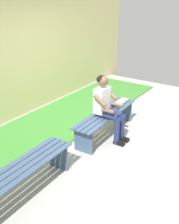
% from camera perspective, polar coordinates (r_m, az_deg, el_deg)
% --- Properties ---
extents(ground_plane, '(10.00, 7.00, 0.04)m').
position_cam_1_polar(ground_plane, '(4.58, 6.54, -13.69)').
color(ground_plane, '#9E9E99').
extents(grass_strip, '(9.00, 1.67, 0.03)m').
position_cam_1_polar(grass_strip, '(5.72, -13.25, -5.52)').
color(grass_strip, '#387A2D').
rests_on(grass_strip, ground).
extents(brick_wall, '(9.50, 0.24, 2.62)m').
position_cam_1_polar(brick_wall, '(6.41, -16.63, 9.77)').
color(brick_wall, '#D1C684').
rests_on(brick_wall, ground).
extents(bench_near, '(1.90, 0.50, 0.48)m').
position_cam_1_polar(bench_near, '(5.66, 3.34, -1.23)').
color(bench_near, '#384C6B').
rests_on(bench_near, ground).
extents(bench_far, '(1.91, 0.50, 0.48)m').
position_cam_1_polar(bench_far, '(4.13, -13.84, -12.32)').
color(bench_far, '#384C6B').
rests_on(bench_far, ground).
extents(person_seated, '(0.50, 0.69, 1.28)m').
position_cam_1_polar(person_seated, '(5.37, 3.68, 1.38)').
color(person_seated, silver).
rests_on(person_seated, ground).
extents(apple, '(0.08, 0.08, 0.08)m').
position_cam_1_polar(apple, '(5.94, 4.78, 1.61)').
color(apple, red).
rests_on(apple, bench_near).
extents(book_open, '(0.42, 0.17, 0.02)m').
position_cam_1_polar(book_open, '(6.20, 6.56, 2.18)').
color(book_open, white).
rests_on(book_open, bench_near).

